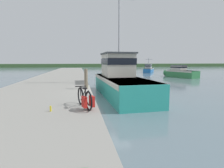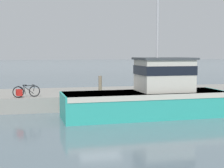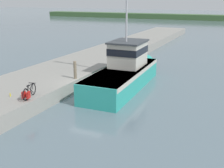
{
  "view_description": "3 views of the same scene",
  "coord_description": "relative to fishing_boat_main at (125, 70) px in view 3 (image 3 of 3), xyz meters",
  "views": [
    {
      "loc": [
        -1.78,
        -10.87,
        2.68
      ],
      "look_at": [
        0.08,
        -0.87,
        1.38
      ],
      "focal_mm": 28.0,
      "sensor_mm": 36.0,
      "label": 1
    },
    {
      "loc": [
        20.02,
        -3.73,
        3.7
      ],
      "look_at": [
        0.15,
        0.72,
        1.83
      ],
      "focal_mm": 55.0,
      "sensor_mm": 36.0,
      "label": 2
    },
    {
      "loc": [
        9.19,
        -16.26,
        6.47
      ],
      "look_at": [
        1.49,
        0.38,
        0.88
      ],
      "focal_mm": 45.0,
      "sensor_mm": 36.0,
      "label": 3
    }
  ],
  "objects": [
    {
      "name": "ground_plane",
      "position": [
        -1.39,
        -2.94,
        -1.25
      ],
      "size": [
        320.0,
        320.0,
        0.0
      ],
      "primitive_type": "plane",
      "color": "slate"
    },
    {
      "name": "dock_pier",
      "position": [
        -5.41,
        -2.94,
        -0.78
      ],
      "size": [
        5.82,
        80.0,
        0.95
      ],
      "primitive_type": "cube",
      "color": "gray",
      "rests_on": "ground_plane"
    },
    {
      "name": "fishing_boat_main",
      "position": [
        0.0,
        0.0,
        0.0
      ],
      "size": [
        3.2,
        11.2,
        8.97
      ],
      "rotation": [
        0.0,
        0.0,
        0.04
      ],
      "color": "teal",
      "rests_on": "ground_plane"
    },
    {
      "name": "bicycle_touring",
      "position": [
        -2.99,
        -7.37,
        0.05
      ],
      "size": [
        0.7,
        1.66,
        0.78
      ],
      "rotation": [
        0.0,
        0.0,
        0.28
      ],
      "color": "black",
      "rests_on": "dock_pier"
    },
    {
      "name": "mooring_post",
      "position": [
        -2.78,
        -2.64,
        0.33
      ],
      "size": [
        0.21,
        0.21,
        1.27
      ],
      "primitive_type": "cylinder",
      "color": "#756651",
      "rests_on": "dock_pier"
    },
    {
      "name": "water_bottle_on_curb",
      "position": [
        -4.2,
        -7.56,
        -0.21
      ],
      "size": [
        0.06,
        0.06,
        0.19
      ],
      "primitive_type": "cylinder",
      "color": "yellow",
      "rests_on": "dock_pier"
    }
  ]
}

